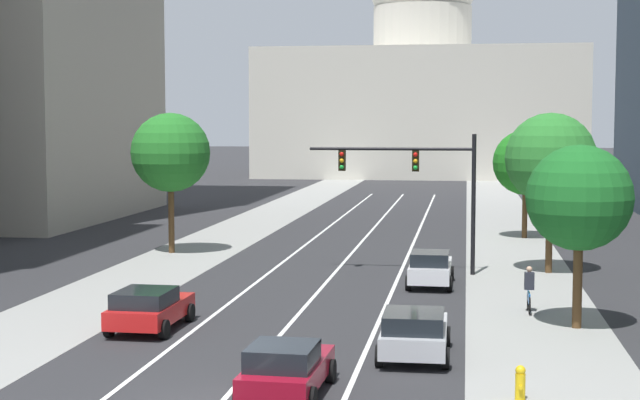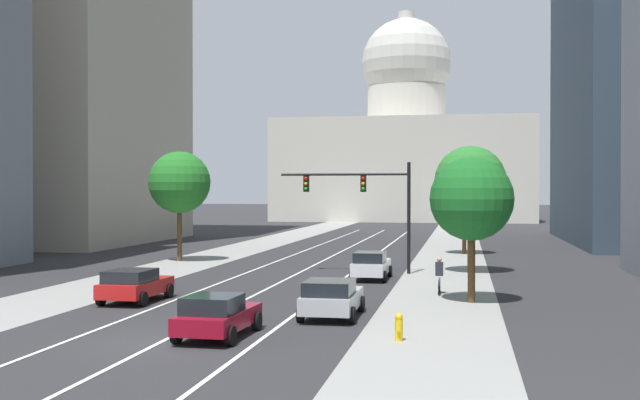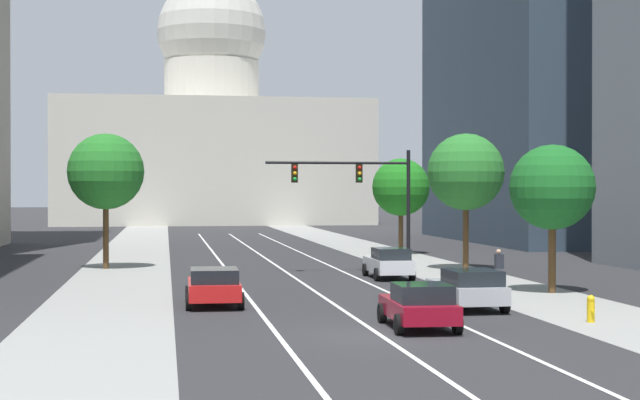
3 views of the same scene
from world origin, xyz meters
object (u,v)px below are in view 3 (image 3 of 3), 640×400
Objects in this scene: fire_hydrant at (591,308)px; car_crimson at (419,305)px; cyclist at (499,269)px; traffic_signal_mast at (363,187)px; capitol_building at (212,141)px; car_red at (214,286)px; car_silver at (468,288)px; street_tree_mid_left at (106,172)px; car_white at (389,263)px; street_tree_near_right at (552,188)px; street_tree_far_right at (401,187)px; street_tree_mid_right at (466,172)px.

car_crimson is at bearing -174.78° from fire_hydrant.
traffic_signal_mast is at bearing 28.03° from cyclist.
capitol_building reaches higher than car_red.
street_tree_mid_left is at bearing 33.29° from car_silver.
car_white is 0.55× the size of traffic_signal_mast.
car_silver is (0.00, -12.74, -0.01)m from car_white.
car_crimson is 0.98× the size of car_silver.
fire_hydrant is 10.17m from street_tree_near_right.
car_white is 0.65× the size of street_tree_far_right.
street_tree_mid_left is (-9.60, -79.67, -5.76)m from capitol_building.
street_tree_near_right is 12.22m from street_tree_mid_right.
car_white is 1.01× the size of car_silver.
street_tree_mid_left reaches higher than car_white.
street_tree_mid_left is at bearing 16.06° from car_red.
cyclist reaches higher than car_crimson.
car_red is at bearing -116.51° from street_tree_far_right.
car_red is 13.86m from cyclist.
fire_hydrant is at bearing -169.77° from car_white.
car_red is at bearing -122.07° from traffic_signal_mast.
car_white is 6.46m from cyclist.
capitol_building reaches higher than car_white.
car_red is at bearing -134.45° from street_tree_mid_right.
capitol_building is at bearing 3.40° from car_white.
street_tree_near_right is 25.25m from street_tree_mid_left.
traffic_signal_mast reaches higher than fire_hydrant.
fire_hydrant is at bearing -80.08° from traffic_signal_mast.
car_white reaches higher than fire_hydrant.
street_tree_near_right is (2.38, 9.05, 4.00)m from fire_hydrant.
capitol_building is 5.27× the size of traffic_signal_mast.
capitol_building is 94.19m from cyclist.
car_crimson is at bearing -138.60° from car_red.
cyclist is 0.26× the size of street_tree_far_right.
capitol_building is 85.12m from traffic_signal_mast.
car_crimson is 23.77m from street_tree_mid_right.
capitol_building is 5.39× the size of street_tree_mid_left.
street_tree_near_right is at bearing -79.22° from car_red.
fire_hydrant is 0.14× the size of street_tree_near_right.
cyclist is at bearing -62.36° from traffic_signal_mast.
car_red is at bearing 138.90° from car_white.
street_tree_mid_right is at bearing 11.11° from traffic_signal_mast.
street_tree_near_right is 0.84× the size of street_tree_mid_right.
car_crimson is at bearing 146.03° from car_silver.
capitol_building reaches higher than street_tree_mid_left.
car_silver is 16.46m from traffic_signal_mast.
street_tree_near_right is (0.28, -25.73, -0.11)m from street_tree_far_right.
street_tree_mid_right is at bearing -43.56° from car_red.
street_tree_mid_left is (-14.14, 8.37, 4.59)m from car_white.
fire_hydrant is (2.90, -16.80, -0.32)m from car_white.
car_red is 0.55× the size of street_tree_mid_left.
car_white is at bearing 124.25° from street_tree_near_right.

